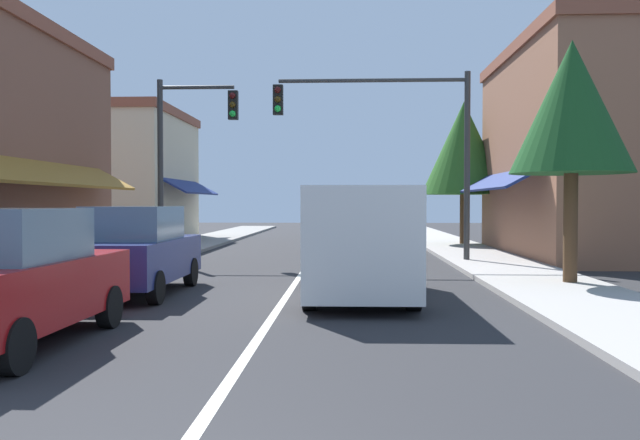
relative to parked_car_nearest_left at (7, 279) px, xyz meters
The scene contains 13 objects.
ground_plane 13.27m from the parked_car_nearest_left, 76.44° to the left, with size 80.00×80.00×0.00m, color #28282B.
sidewalk_left 13.12m from the parked_car_nearest_left, 100.54° to the left, with size 2.60×56.00×0.12m, color gray.
sidewalk_right 15.51m from the parked_car_nearest_left, 56.24° to the left, with size 2.60×56.00×0.12m, color #A39E99.
lane_center_stripe 13.27m from the parked_car_nearest_left, 76.44° to the left, with size 0.14×52.00×0.01m, color silver.
storefront_right_block 19.38m from the parked_car_nearest_left, 50.82° to the left, with size 5.75×10.20×7.25m.
storefront_far_left 23.75m from the parked_car_nearest_left, 104.69° to the left, with size 5.93×8.20×6.21m.
parked_car_nearest_left is the anchor object (origin of this frame).
parked_car_second_left 4.90m from the parked_car_nearest_left, 89.42° to the left, with size 1.80×4.11×1.77m.
van_in_lane 6.51m from the parked_car_nearest_left, 45.79° to the left, with size 2.04×5.20×2.12m.
traffic_signal_mast_arm 13.73m from the parked_car_nearest_left, 64.11° to the left, with size 5.97×0.50×5.81m.
traffic_signal_left_corner 13.05m from the parked_car_nearest_left, 93.96° to the left, with size 2.62×0.50×5.76m.
tree_right_near 11.55m from the parked_car_nearest_left, 34.95° to the left, with size 2.62×2.62×5.36m.
tree_right_far 22.19m from the parked_car_nearest_left, 65.37° to the left, with size 3.55×3.55×6.10m.
Camera 1 is at (1.23, -3.08, 1.84)m, focal length 37.24 mm.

